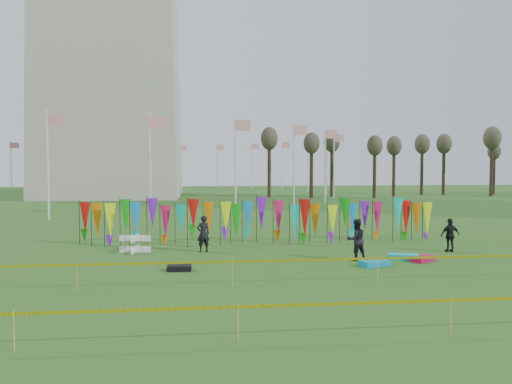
{
  "coord_description": "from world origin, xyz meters",
  "views": [
    {
      "loc": [
        -2.9,
        -17.86,
        3.94
      ],
      "look_at": [
        -0.25,
        6.0,
        2.68
      ],
      "focal_mm": 35.0,
      "sensor_mm": 36.0,
      "label": 1
    }
  ],
  "objects": [
    {
      "name": "kite_bag_red",
      "position": [
        6.22,
        1.67,
        0.1
      ],
      "size": [
        1.23,
        1.05,
        0.21
      ],
      "primitive_type": "cube",
      "rotation": [
        0.0,
        0.0,
        0.58
      ],
      "color": "#C70D3D",
      "rests_on": "ground"
    },
    {
      "name": "banner_row",
      "position": [
        0.28,
        7.08,
        1.28
      ],
      "size": [
        18.64,
        0.64,
        2.16
      ],
      "color": "black",
      "rests_on": "ground"
    },
    {
      "name": "tree_line",
      "position": [
        32.0,
        44.0,
        6.17
      ],
      "size": [
        53.92,
        1.92,
        7.84
      ],
      "color": "#39271C",
      "rests_on": "ground"
    },
    {
      "name": "caution_tape_far",
      "position": [
        -0.22,
        -7.0,
        0.78
      ],
      "size": [
        26.0,
        0.02,
        0.9
      ],
      "color": "#F9F705",
      "rests_on": "ground"
    },
    {
      "name": "person_left",
      "position": [
        -2.8,
        4.97,
        0.84
      ],
      "size": [
        0.72,
        0.61,
        1.68
      ],
      "primitive_type": "imported",
      "rotation": [
        0.0,
        0.0,
        3.45
      ],
      "color": "black",
      "rests_on": "ground"
    },
    {
      "name": "caution_tape_near",
      "position": [
        -0.22,
        -1.76,
        0.78
      ],
      "size": [
        26.0,
        0.02,
        0.9
      ],
      "color": "#F9F705",
      "rests_on": "ground"
    },
    {
      "name": "flagpole_ring",
      "position": [
        -14.0,
        48.0,
        4.0
      ],
      "size": [
        57.4,
        56.16,
        8.0
      ],
      "color": "silver",
      "rests_on": "ground"
    },
    {
      "name": "kite_bag_black",
      "position": [
        -3.72,
        0.91,
        0.1
      ],
      "size": [
        0.91,
        0.55,
        0.21
      ],
      "primitive_type": "cube",
      "rotation": [
        0.0,
        0.0,
        -0.04
      ],
      "color": "black",
      "rests_on": "ground"
    },
    {
      "name": "kite_bag_teal",
      "position": [
        5.53,
        2.1,
        0.12
      ],
      "size": [
        1.35,
        0.93,
        0.24
      ],
      "primitive_type": "cube",
      "rotation": [
        0.0,
        0.0,
        -0.3
      ],
      "color": "#0CB1B5",
      "rests_on": "ground"
    },
    {
      "name": "person_mid",
      "position": [
        3.52,
        2.17,
        0.87
      ],
      "size": [
        0.92,
        0.66,
        1.73
      ],
      "primitive_type": "imported",
      "rotation": [
        0.0,
        0.0,
        3.32
      ],
      "color": "black",
      "rests_on": "ground"
    },
    {
      "name": "kite_bag_turquoise",
      "position": [
        3.88,
        0.9,
        0.12
      ],
      "size": [
        1.29,
        0.92,
        0.23
      ],
      "primitive_type": "cube",
      "rotation": [
        0.0,
        0.0,
        0.32
      ],
      "color": "#0C92BA",
      "rests_on": "ground"
    },
    {
      "name": "person_right",
      "position": [
        8.45,
        3.7,
        0.77
      ],
      "size": [
        0.92,
        0.54,
        1.54
      ],
      "primitive_type": "imported",
      "rotation": [
        0.0,
        0.0,
        3.18
      ],
      "color": "black",
      "rests_on": "ground"
    },
    {
      "name": "ground",
      "position": [
        0.0,
        0.0,
        0.0
      ],
      "size": [
        160.0,
        160.0,
        0.0
      ],
      "primitive_type": "plane",
      "color": "#285217",
      "rests_on": "ground"
    },
    {
      "name": "box_kite",
      "position": [
        -5.88,
        5.08,
        0.41
      ],
      "size": [
        0.73,
        0.73,
        0.81
      ],
      "rotation": [
        0.0,
        0.0,
        -0.13
      ],
      "color": "red",
      "rests_on": "ground"
    }
  ]
}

